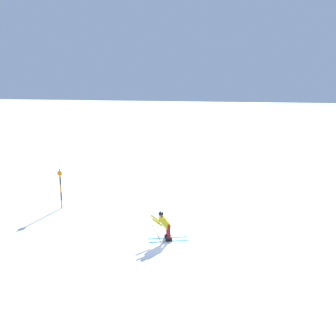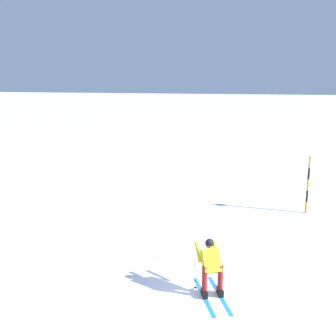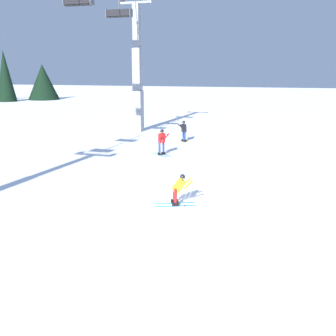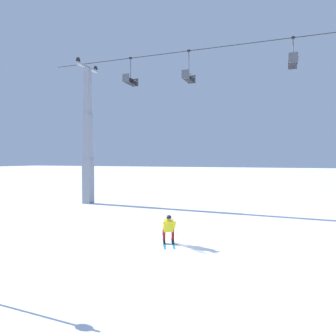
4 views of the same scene
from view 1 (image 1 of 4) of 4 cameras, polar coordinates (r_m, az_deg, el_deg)
ground_plane at (r=17.82m, az=0.05°, el=-10.17°), size 260.00×260.00×0.00m
skier_carving_main at (r=17.25m, az=-0.52°, el=-8.26°), size 1.22×1.83×1.47m
trail_marker_pole at (r=22.20m, az=-15.58°, el=-2.74°), size 0.07×0.28×2.26m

